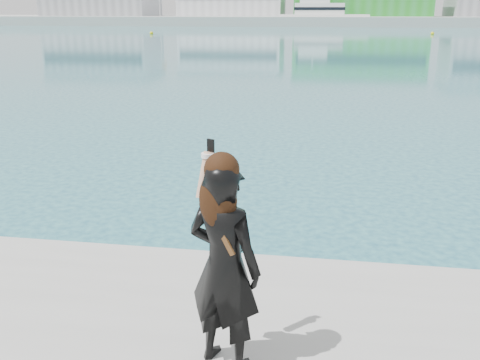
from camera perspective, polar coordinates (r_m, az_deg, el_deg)
The scene contains 5 objects.
far_quay at distance 134.24m, azimuth 9.09°, elevation 16.46°, with size 320.00×40.00×2.00m, color #9E9E99.
motor_yacht at distance 120.04m, azimuth 8.68°, elevation 17.06°, with size 18.85×6.06×8.69m.
buoy_near at distance 83.21m, azimuth 19.83°, elevation 14.38°, with size 0.50×0.50×0.50m, color yellow.
buoy_far at distance 81.00m, azimuth -9.42°, elevation 15.09°, with size 0.50×0.50×0.50m, color yellow.
woman at distance 3.80m, azimuth -1.73°, elevation -8.62°, with size 0.67×0.56×1.65m.
Camera 1 is at (0.91, -4.21, 3.31)m, focal length 40.00 mm.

